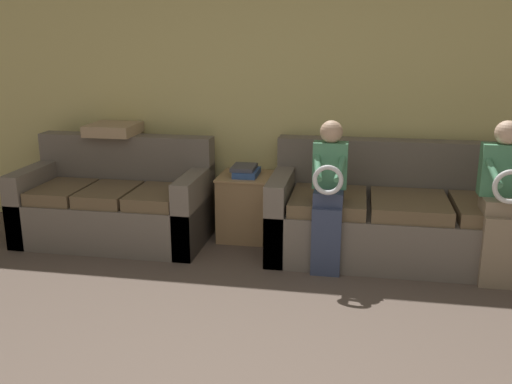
# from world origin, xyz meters

# --- Properties ---
(wall_back) EXTENTS (7.68, 0.06, 2.55)m
(wall_back) POSITION_xyz_m (0.00, 3.30, 1.27)
(wall_back) COLOR #DBCC7F
(wall_back) RESTS_ON ground_plane
(couch_main) EXTENTS (2.26, 0.95, 0.93)m
(couch_main) POSITION_xyz_m (0.96, 2.80, 0.33)
(couch_main) COLOR #70665B
(couch_main) RESTS_ON ground_plane
(couch_side) EXTENTS (1.65, 0.86, 0.91)m
(couch_side) POSITION_xyz_m (-1.60, 2.75, 0.32)
(couch_side) COLOR #70665B
(couch_side) RESTS_ON ground_plane
(child_left_seated) EXTENTS (0.27, 0.38, 1.18)m
(child_left_seated) POSITION_xyz_m (0.32, 2.39, 0.66)
(child_left_seated) COLOR #384260
(child_left_seated) RESTS_ON ground_plane
(child_right_seated) EXTENTS (0.33, 0.38, 1.21)m
(child_right_seated) POSITION_xyz_m (1.59, 2.39, 0.66)
(child_right_seated) COLOR gray
(child_right_seated) RESTS_ON ground_plane
(side_shelf) EXTENTS (0.47, 0.50, 0.59)m
(side_shelf) POSITION_xyz_m (-0.46, 2.99, 0.30)
(side_shelf) COLOR #9E7A51
(side_shelf) RESTS_ON ground_plane
(book_stack) EXTENTS (0.23, 0.32, 0.09)m
(book_stack) POSITION_xyz_m (-0.45, 2.99, 0.63)
(book_stack) COLOR #33569E
(book_stack) RESTS_ON side_shelf
(throw_pillow) EXTENTS (0.43, 0.43, 0.10)m
(throw_pillow) POSITION_xyz_m (-1.71, 3.04, 0.96)
(throw_pillow) COLOR tan
(throw_pillow) RESTS_ON couch_side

